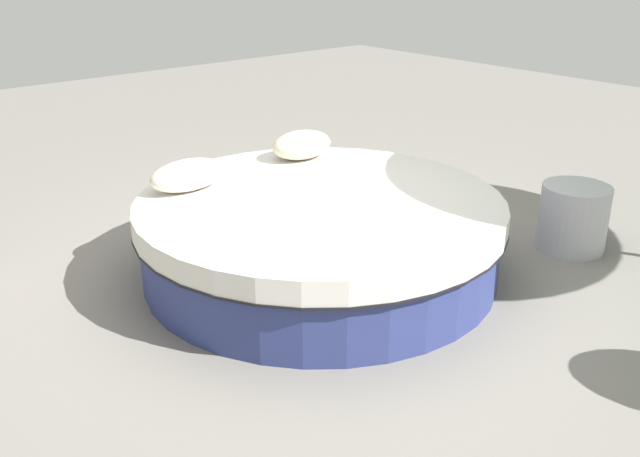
# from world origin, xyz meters

# --- Properties ---
(ground_plane) EXTENTS (16.00, 16.00, 0.00)m
(ground_plane) POSITION_xyz_m (0.00, 0.00, 0.00)
(ground_plane) COLOR gray
(round_bed) EXTENTS (2.45, 2.45, 0.54)m
(round_bed) POSITION_xyz_m (0.00, 0.00, 0.28)
(round_bed) COLOR navy
(round_bed) RESTS_ON ground_plane
(throw_pillow_0) EXTENTS (0.51, 0.35, 0.21)m
(throw_pillow_0) POSITION_xyz_m (0.49, 0.79, 0.65)
(throw_pillow_0) COLOR beige
(throw_pillow_0) RESTS_ON round_bed
(throw_pillow_1) EXTENTS (0.55, 0.30, 0.21)m
(throw_pillow_1) POSITION_xyz_m (-0.57, 0.71, 0.65)
(throw_pillow_1) COLOR silver
(throw_pillow_1) RESTS_ON round_bed
(side_table) EXTENTS (0.49, 0.49, 0.49)m
(side_table) POSITION_xyz_m (1.67, -0.90, 0.24)
(side_table) COLOR #B7B7BC
(side_table) RESTS_ON ground_plane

